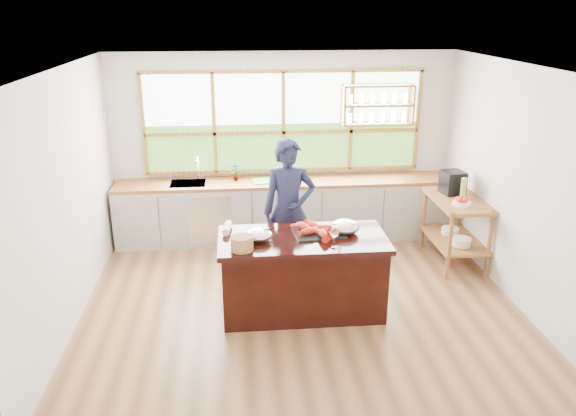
{
  "coord_description": "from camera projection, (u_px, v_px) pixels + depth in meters",
  "views": [
    {
      "loc": [
        -0.69,
        -5.83,
        3.29
      ],
      "look_at": [
        -0.13,
        0.15,
        1.12
      ],
      "focal_mm": 35.0,
      "sensor_mm": 36.0,
      "label": 1
    }
  ],
  "objects": [
    {
      "name": "mixing_bowl_left",
      "position": [
        259.0,
        235.0,
        6.05
      ],
      "size": [
        0.29,
        0.29,
        0.14
      ],
      "primitive_type": "ellipsoid",
      "color": "silver",
      "rests_on": "island"
    },
    {
      "name": "slate_board",
      "position": [
        319.0,
        233.0,
        6.23
      ],
      "size": [
        0.59,
        0.45,
        0.02
      ],
      "primitive_type": "cube",
      "rotation": [
        0.0,
        0.0,
        0.1
      ],
      "color": "black",
      "rests_on": "island"
    },
    {
      "name": "wine_bottle",
      "position": [
        463.0,
        189.0,
        7.31
      ],
      "size": [
        0.09,
        0.09,
        0.29
      ],
      "primitive_type": "cylinder",
      "rotation": [
        0.0,
        0.0,
        0.35
      ],
      "color": "#A0B553",
      "rests_on": "right_shelf_unit"
    },
    {
      "name": "right_shelf_unit",
      "position": [
        456.0,
        220.0,
        7.46
      ],
      "size": [
        0.62,
        1.1,
        0.9
      ],
      "color": "brown",
      "rests_on": "ground_plane"
    },
    {
      "name": "island",
      "position": [
        302.0,
        274.0,
        6.29
      ],
      "size": [
        1.85,
        0.9,
        0.9
      ],
      "color": "black",
      "rests_on": "ground_plane"
    },
    {
      "name": "espresso_machine",
      "position": [
        453.0,
        182.0,
        7.54
      ],
      "size": [
        0.31,
        0.33,
        0.31
      ],
      "primitive_type": "cube",
      "rotation": [
        0.0,
        0.0,
        0.15
      ],
      "color": "black",
      "rests_on": "right_shelf_unit"
    },
    {
      "name": "wicker_basket",
      "position": [
        242.0,
        243.0,
        5.8
      ],
      "size": [
        0.24,
        0.24,
        0.15
      ],
      "primitive_type": "cylinder",
      "color": "#A1673F",
      "rests_on": "island"
    },
    {
      "name": "cutting_board",
      "position": [
        267.0,
        181.0,
        8.12
      ],
      "size": [
        0.45,
        0.37,
        0.01
      ],
      "primitive_type": "cube",
      "rotation": [
        0.0,
        0.0,
        0.2
      ],
      "color": "green",
      "rests_on": "back_counter"
    },
    {
      "name": "back_counter",
      "position": [
        284.0,
        209.0,
        8.3
      ],
      "size": [
        4.9,
        0.63,
        0.9
      ],
      "color": "#B3B2A8",
      "rests_on": "ground_plane"
    },
    {
      "name": "mixing_bowl_right",
      "position": [
        345.0,
        227.0,
        6.25
      ],
      "size": [
        0.32,
        0.32,
        0.16
      ],
      "primitive_type": "ellipsoid",
      "color": "silver",
      "rests_on": "island"
    },
    {
      "name": "ground_plane",
      "position": [
        300.0,
        301.0,
        6.63
      ],
      "size": [
        5.0,
        5.0,
        0.0
      ],
      "primitive_type": "plane",
      "color": "#996944"
    },
    {
      "name": "potted_plant",
      "position": [
        235.0,
        172.0,
        8.09
      ],
      "size": [
        0.16,
        0.12,
        0.27
      ],
      "primitive_type": "imported",
      "rotation": [
        0.0,
        0.0,
        0.18
      ],
      "color": "slate",
      "rests_on": "back_counter"
    },
    {
      "name": "wine_glass",
      "position": [
        334.0,
        234.0,
        5.82
      ],
      "size": [
        0.08,
        0.08,
        0.22
      ],
      "color": "white",
      "rests_on": "island"
    },
    {
      "name": "room_shell",
      "position": [
        298.0,
        146.0,
        6.52
      ],
      "size": [
        5.02,
        4.52,
        2.71
      ],
      "color": "beige",
      "rests_on": "ground_plane"
    },
    {
      "name": "lobster_pile",
      "position": [
        319.0,
        230.0,
        6.2
      ],
      "size": [
        0.55,
        0.48,
        0.08
      ],
      "color": "#E3411A",
      "rests_on": "slate_board"
    },
    {
      "name": "parchment_roll",
      "position": [
        227.0,
        228.0,
        6.3
      ],
      "size": [
        0.11,
        0.31,
        0.08
      ],
      "primitive_type": "cylinder",
      "rotation": [
        1.57,
        0.0,
        -0.11
      ],
      "color": "white",
      "rests_on": "island"
    },
    {
      "name": "cook",
      "position": [
        289.0,
        210.0,
        6.96
      ],
      "size": [
        0.68,
        0.46,
        1.8
      ],
      "primitive_type": "imported",
      "rotation": [
        0.0,
        0.0,
        0.05
      ],
      "color": "#1A1C39",
      "rests_on": "ground_plane"
    },
    {
      "name": "fruit_bowl",
      "position": [
        462.0,
        202.0,
        7.12
      ],
      "size": [
        0.23,
        0.23,
        0.11
      ],
      "color": "white",
      "rests_on": "right_shelf_unit"
    }
  ]
}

